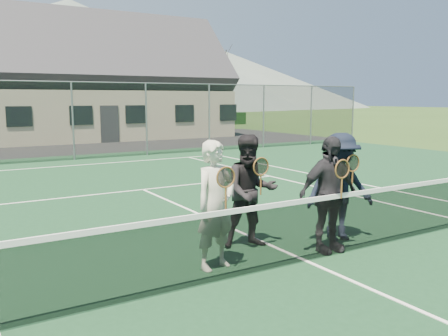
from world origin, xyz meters
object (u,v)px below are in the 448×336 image
Objects in this scene: clubhouse at (95,71)px; player_b at (251,191)px; player_d at (340,187)px; player_c at (328,194)px; player_a at (216,205)px; tennis_net at (307,227)px.

clubhouse reaches higher than player_b.
clubhouse is at bearing 79.42° from player_b.
player_b and player_d have the same top height.
player_c is at bearing -43.26° from player_b.
clubhouse is 24.31m from player_a.
player_a and player_d have the same top height.
player_a and player_c have the same top height.
player_a is (-5.26, -23.54, -3.07)m from clubhouse.
player_b is (0.97, 0.56, -0.00)m from player_a.
clubhouse reaches higher than player_d.
player_b is at bearing 105.83° from tennis_net.
player_c is at bearing -98.16° from clubhouse.
player_b and player_c have the same top height.
player_d is (-2.80, -23.43, -3.07)m from clubhouse.
clubhouse is 8.67× the size of player_c.
player_a is at bearing -149.97° from player_b.
player_a is 1.00× the size of player_d.
player_c and player_d have the same top height.
player_d reaches higher than tennis_net.
player_d is (1.49, -0.45, -0.00)m from player_b.
player_d is at bearing 25.56° from tennis_net.
player_a and player_b have the same top height.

